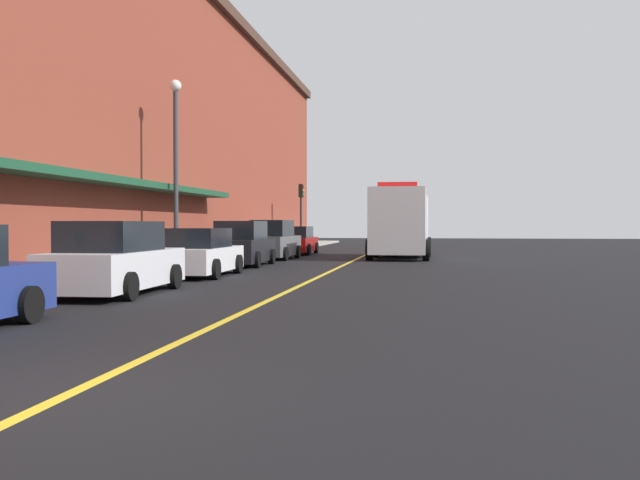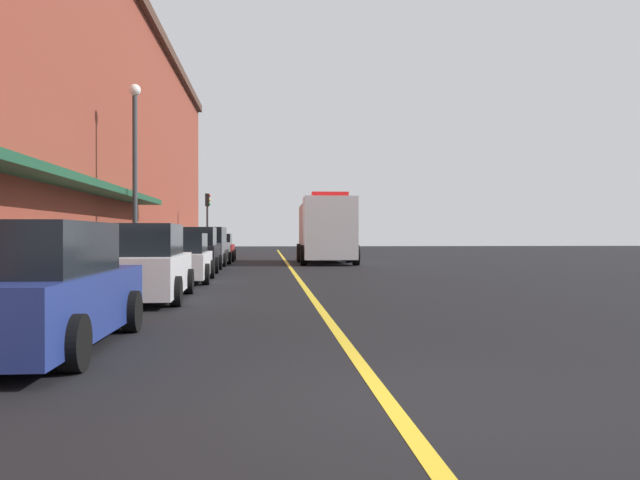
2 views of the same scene
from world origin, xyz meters
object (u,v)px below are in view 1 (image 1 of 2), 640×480
parked_car_3 (242,245)px  box_truck (401,224)px  parked_car_5 (295,241)px  parked_car_4 (273,241)px  parking_meter_0 (161,243)px  parked_car_1 (115,260)px  parked_car_2 (199,253)px  traffic_light_near (301,203)px  parking_meter_2 (125,245)px  street_lamp_left (176,152)px

parked_car_3 → box_truck: (6.03, 7.74, 0.88)m
parked_car_5 → parked_car_4: bearing=179.9°
parking_meter_0 → parked_car_1: bearing=-77.8°
parked_car_2 → traffic_light_near: traffic_light_near is taller
parked_car_1 → parked_car_3: size_ratio=1.06×
parked_car_1 → parked_car_2: 5.96m
parked_car_1 → traffic_light_near: size_ratio=1.12×
parked_car_2 → box_truck: (5.91, 13.54, 0.98)m
parking_meter_2 → traffic_light_near: traffic_light_near is taller
parked_car_3 → street_lamp_left: street_lamp_left is taller
parked_car_4 → street_lamp_left: street_lamp_left is taller
parked_car_2 → box_truck: bearing=-25.0°
parked_car_4 → street_lamp_left: bearing=167.3°
parked_car_2 → parking_meter_2: size_ratio=3.47×
box_truck → parked_car_3: bearing=-37.1°
parking_meter_2 → traffic_light_near: 28.48m
parked_car_5 → street_lamp_left: street_lamp_left is taller
parking_meter_2 → street_lamp_left: bearing=95.8°
parked_car_5 → parking_meter_2: bearing=175.4°
parked_car_5 → traffic_light_near: size_ratio=1.07×
parked_car_5 → box_truck: 7.07m
box_truck → parking_meter_2: (-7.40, -15.81, -0.66)m
parked_car_1 → parked_car_4: parked_car_4 is taller
parked_car_5 → parking_meter_0: size_ratio=3.46×
parked_car_3 → traffic_light_near: size_ratio=1.06×
parked_car_5 → parking_meter_2: size_ratio=3.46×
traffic_light_near → parked_car_4: bearing=-84.8°
parked_car_5 → traffic_light_near: (-1.32, 9.02, 2.41)m
parking_meter_0 → parking_meter_2: same height
parked_car_5 → parking_meter_2: parked_car_5 is taller
parked_car_5 → parking_meter_2: 19.43m
parked_car_4 → box_truck: 6.45m
parked_car_1 → parked_car_2: size_ratio=1.05×
parked_car_5 → traffic_light_near: traffic_light_near is taller
parking_meter_0 → parking_meter_2: (0.00, -2.82, 0.00)m
parked_car_5 → parked_car_2: bearing=179.8°
parked_car_5 → parked_car_3: bearing=179.4°
parked_car_1 → street_lamp_left: (-2.01, 9.55, 3.58)m
parked_car_1 → parked_car_4: size_ratio=1.10×
parked_car_3 → parking_meter_2: 8.19m
parked_car_3 → parking_meter_0: 5.43m
parked_car_1 → parked_car_5: bearing=-1.5°
parked_car_5 → street_lamp_left: bearing=171.1°
parked_car_5 → parking_meter_0: 16.62m
parked_car_5 → street_lamp_left: size_ratio=0.66×
parked_car_4 → parking_meter_0: bearing=174.5°
street_lamp_left → parked_car_3: bearing=48.2°
parked_car_1 → box_truck: bearing=-18.7°
box_truck → traffic_light_near: traffic_light_near is taller
parked_car_1 → parked_car_3: (-0.04, 11.76, 0.03)m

